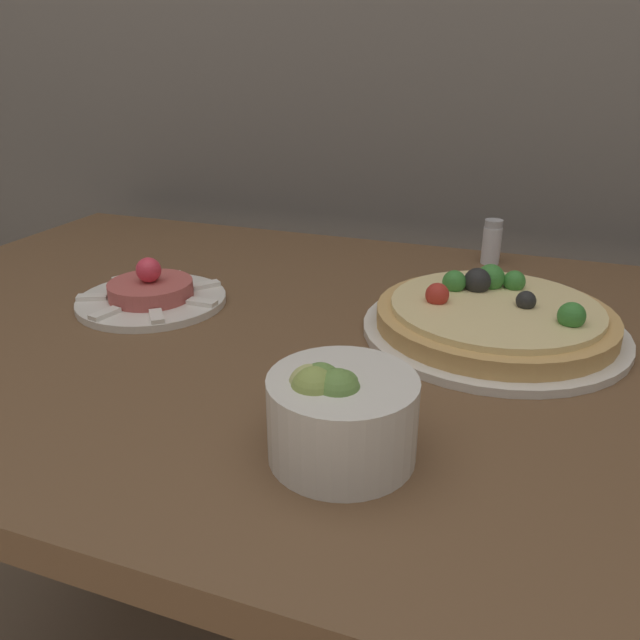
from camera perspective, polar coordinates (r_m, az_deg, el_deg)
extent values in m
cube|color=brown|center=(0.77, 2.28, -2.36)|extent=(1.39, 0.82, 0.03)
cylinder|color=brown|center=(1.50, -17.32, -5.97)|extent=(0.06, 0.06, 0.71)
cylinder|color=silver|center=(0.79, 15.52, -0.89)|extent=(0.32, 0.32, 0.01)
cylinder|color=tan|center=(0.78, 15.64, 0.17)|extent=(0.29, 0.29, 0.02)
cylinder|color=beige|center=(0.78, 15.76, 1.17)|extent=(0.25, 0.25, 0.01)
sphere|color=#B22D23|center=(0.77, 10.67, 2.29)|extent=(0.03, 0.03, 0.03)
sphere|color=#387F33|center=(0.81, 12.17, 3.42)|extent=(0.03, 0.03, 0.03)
sphere|color=black|center=(0.78, 18.31, 1.68)|extent=(0.02, 0.02, 0.02)
sphere|color=#997047|center=(0.83, 14.45, 3.46)|extent=(0.02, 0.02, 0.02)
sphere|color=#387F33|center=(0.75, 22.01, 0.37)|extent=(0.03, 0.03, 0.03)
sphere|color=black|center=(0.82, 14.18, 3.45)|extent=(0.03, 0.03, 0.03)
sphere|color=#387F33|center=(0.83, 15.33, 3.73)|extent=(0.04, 0.04, 0.04)
sphere|color=#387F33|center=(0.84, 17.34, 3.39)|extent=(0.03, 0.03, 0.03)
cylinder|color=silver|center=(0.88, -15.11, 1.73)|extent=(0.20, 0.20, 0.01)
cylinder|color=#B2514C|center=(0.88, -15.21, 2.71)|extent=(0.11, 0.11, 0.02)
sphere|color=#E0384C|center=(0.87, -15.41, 4.44)|extent=(0.03, 0.03, 0.03)
cube|color=white|center=(0.84, -10.74, 1.60)|extent=(0.04, 0.02, 0.01)
cube|color=white|center=(0.90, -10.42, 3.18)|extent=(0.04, 0.04, 0.01)
cube|color=white|center=(0.95, -13.45, 3.91)|extent=(0.02, 0.04, 0.01)
cube|color=white|center=(0.95, -17.54, 3.41)|extent=(0.04, 0.03, 0.01)
cube|color=white|center=(0.90, -20.10, 1.98)|extent=(0.04, 0.03, 0.01)
cube|color=white|center=(0.83, -19.08, 0.55)|extent=(0.02, 0.04, 0.01)
cube|color=white|center=(0.81, -14.73, 0.33)|extent=(0.04, 0.04, 0.01)
cylinder|color=silver|center=(0.53, 2.04, -8.94)|extent=(0.13, 0.13, 0.07)
sphere|color=#668E42|center=(0.51, 0.04, -5.98)|extent=(0.04, 0.04, 0.04)
sphere|color=#668E42|center=(0.51, 2.14, -6.07)|extent=(0.03, 0.03, 0.03)
sphere|color=#B7BC70|center=(0.51, -0.92, -6.05)|extent=(0.04, 0.04, 0.04)
sphere|color=#B7BC70|center=(0.51, 1.79, -6.14)|extent=(0.03, 0.03, 0.03)
sphere|color=#8EA34C|center=(0.50, -0.53, -6.42)|extent=(0.04, 0.04, 0.04)
sphere|color=#668E42|center=(0.50, 1.59, -6.59)|extent=(0.04, 0.04, 0.04)
cylinder|color=silver|center=(1.05, 15.40, 6.60)|extent=(0.03, 0.03, 0.06)
cylinder|color=#B2B2B7|center=(1.04, 15.61, 8.49)|extent=(0.03, 0.03, 0.01)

